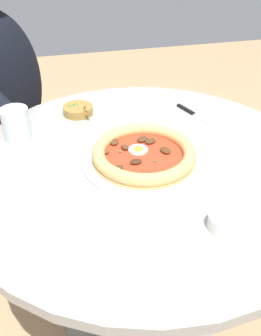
{
  "coord_description": "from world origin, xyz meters",
  "views": [
    {
      "loc": [
        0.22,
        0.78,
        1.28
      ],
      "look_at": [
        0.04,
        0.01,
        0.71
      ],
      "focal_mm": 39.97,
      "sensor_mm": 36.0,
      "label": 1
    }
  ],
  "objects": [
    {
      "name": "ground_plane",
      "position": [
        0.0,
        0.0,
        -0.01
      ],
      "size": [
        6.0,
        6.0,
        0.02
      ],
      "primitive_type": "cube",
      "color": "tan"
    },
    {
      "name": "dining_table",
      "position": [
        0.0,
        0.0,
        0.54
      ],
      "size": [
        0.96,
        0.96,
        0.72
      ],
      "color": "#999993",
      "rests_on": "ground"
    },
    {
      "name": "pizza_on_plate",
      "position": [
        -0.0,
        0.0,
        0.74
      ],
      "size": [
        0.33,
        0.33,
        0.04
      ],
      "color": "white",
      "rests_on": "dining_table"
    },
    {
      "name": "water_glass",
      "position": [
        0.32,
        -0.2,
        0.76
      ],
      "size": [
        0.08,
        0.08,
        0.09
      ],
      "color": "silver",
      "rests_on": "dining_table"
    },
    {
      "name": "steak_knife",
      "position": [
        -0.22,
        -0.22,
        0.72
      ],
      "size": [
        0.08,
        0.18,
        0.01
      ],
      "color": "silver",
      "rests_on": "dining_table"
    },
    {
      "name": "ramekin_capers",
      "position": [
        -0.1,
        0.28,
        0.74
      ],
      "size": [
        0.06,
        0.06,
        0.03
      ],
      "color": "white",
      "rests_on": "dining_table"
    },
    {
      "name": "olive_pan",
      "position": [
        0.14,
        -0.31,
        0.73
      ],
      "size": [
        0.1,
        0.12,
        0.05
      ],
      "color": "olive",
      "rests_on": "dining_table"
    },
    {
      "name": "diner_person",
      "position": [
        0.4,
        -0.6,
        0.51
      ],
      "size": [
        0.44,
        0.58,
        1.16
      ],
      "color": "#282833",
      "rests_on": "ground"
    }
  ]
}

